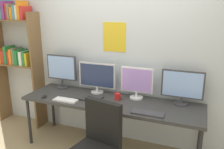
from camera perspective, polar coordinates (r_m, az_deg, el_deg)
The scene contains 12 objects.
wall_back at distance 3.37m, azimuth 2.32°, elevation 5.03°, with size 4.82×0.11×2.60m.
desk at distance 3.17m, azimuth -0.33°, elevation -7.19°, with size 2.42×0.68×0.74m.
bookshelf at distance 4.15m, azimuth -22.71°, elevation 6.36°, with size 0.83×0.28×2.06m.
monitor_far_left at distance 3.63m, azimuth -12.21°, elevation 1.21°, with size 0.49×0.18×0.52m.
monitor_center_left at distance 3.36m, azimuth -3.69°, elevation -0.57°, with size 0.56×0.18×0.45m.
monitor_center_right at distance 3.17m, azimuth 6.08°, elevation -1.84°, with size 0.44×0.18×0.43m.
monitor_far_right at distance 3.07m, azimuth 16.81°, elevation -2.77°, with size 0.53×0.18×0.45m.
keyboard_left at distance 3.20m, azimuth -11.32°, elevation -6.15°, with size 0.32×0.13×0.02m, color silver.
keyboard_right at distance 2.79m, azimuth 8.74°, elevation -9.35°, with size 0.38×0.13×0.02m, color #38383D.
computer_mouse at distance 3.38m, azimuth -16.29°, elevation -5.17°, with size 0.06×0.10×0.03m, color black.
laptop_closed at distance 3.21m, azimuth -5.50°, elevation -5.74°, with size 0.32×0.22×0.02m, color #2D2D2D.
coffee_mug at distance 3.16m, azimuth 1.35°, elevation -5.41°, with size 0.11×0.08×0.09m.
Camera 1 is at (1.09, -2.11, 1.92)m, focal length 37.39 mm.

